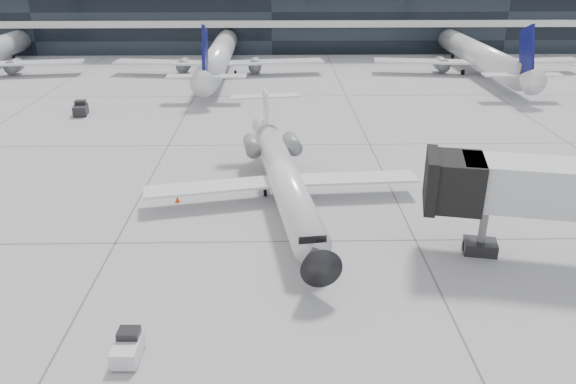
{
  "coord_description": "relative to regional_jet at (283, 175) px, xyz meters",
  "views": [
    {
      "loc": [
        0.78,
        -32.93,
        17.96
      ],
      "look_at": [
        1.5,
        2.29,
        2.6
      ],
      "focal_mm": 35.0,
      "sensor_mm": 36.0,
      "label": 1
    }
  ],
  "objects": [
    {
      "name": "bg_jet_center",
      "position": [
        -9.25,
        48.24,
        -2.08
      ],
      "size": [
        32.0,
        40.0,
        9.6
      ],
      "primitive_type": null,
      "color": "silver",
      "rests_on": "ground"
    },
    {
      "name": "traffic_cone",
      "position": [
        -8.16,
        -0.27,
        -1.82
      ],
      "size": [
        0.48,
        0.48,
        0.54
      ],
      "rotation": [
        0.0,
        0.0,
        0.38
      ],
      "color": "#FF450D",
      "rests_on": "ground"
    },
    {
      "name": "bg_jet_right",
      "position": [
        30.75,
        48.24,
        -2.08
      ],
      "size": [
        32.0,
        40.0,
        9.6
      ],
      "primitive_type": null,
      "color": "silver",
      "rests_on": "ground"
    },
    {
      "name": "ground",
      "position": [
        -1.25,
        -6.76,
        -2.08
      ],
      "size": [
        220.0,
        220.0,
        0.0
      ],
      "primitive_type": "plane",
      "color": "gray",
      "rests_on": "ground"
    },
    {
      "name": "terminal",
      "position": [
        -1.25,
        75.24,
        2.92
      ],
      "size": [
        170.0,
        22.0,
        10.0
      ],
      "primitive_type": "cube",
      "color": "black",
      "rests_on": "ground"
    },
    {
      "name": "baggage_tug",
      "position": [
        -7.62,
        -18.12,
        -1.5
      ],
      "size": [
        1.25,
        2.06,
        1.29
      ],
      "rotation": [
        0.0,
        0.0,
        -0.02
      ],
      "color": "silver",
      "rests_on": "ground"
    },
    {
      "name": "far_tug",
      "position": [
        -23.39,
        24.72,
        -1.37
      ],
      "size": [
        1.84,
        2.69,
        1.59
      ],
      "rotation": [
        0.0,
        0.0,
        0.16
      ],
      "color": "black",
      "rests_on": "ground"
    },
    {
      "name": "regional_jet",
      "position": [
        0.0,
        0.0,
        0.0
      ],
      "size": [
        21.09,
        26.32,
        6.08
      ],
      "rotation": [
        0.0,
        0.0,
        0.14
      ],
      "color": "silver",
      "rests_on": "ground"
    }
  ]
}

